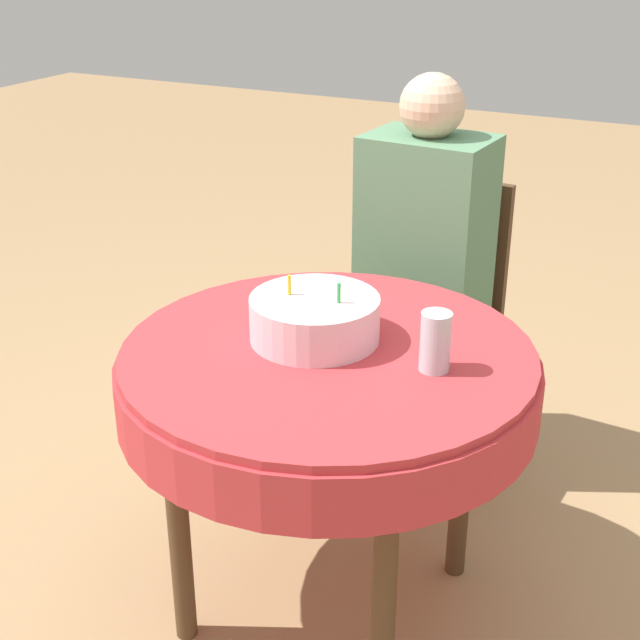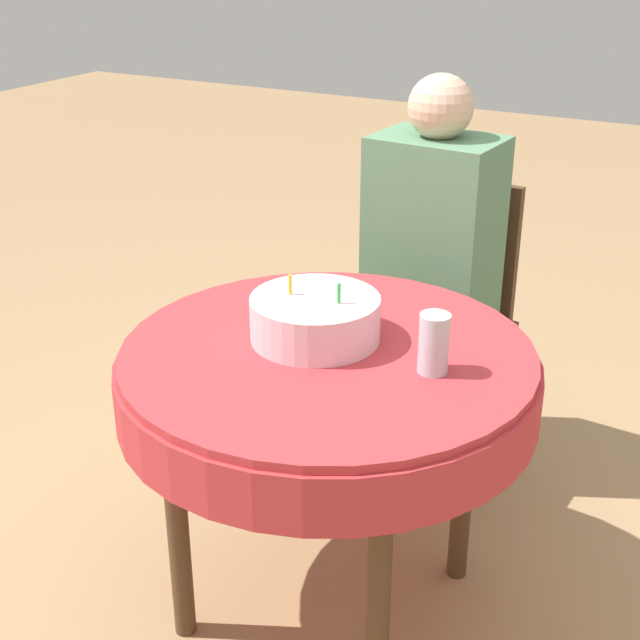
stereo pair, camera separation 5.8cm
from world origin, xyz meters
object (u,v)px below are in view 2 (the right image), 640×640
at_px(birthday_cake, 315,318).
at_px(drinking_glass, 434,343).
at_px(person, 430,249).
at_px(chair, 439,314).

relative_size(birthday_cake, drinking_glass, 2.24).
xyz_separation_m(person, drinking_glass, (0.28, -0.68, 0.07)).
bearing_deg(chair, drinking_glass, -66.23).
bearing_deg(birthday_cake, drinking_glass, -4.06).
bearing_deg(birthday_cake, chair, 89.18).
relative_size(person, drinking_glass, 9.24).
height_order(person, drinking_glass, person).
relative_size(chair, drinking_glass, 6.68).
bearing_deg(birthday_cake, person, 89.62).
bearing_deg(person, birthday_cake, -86.25).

